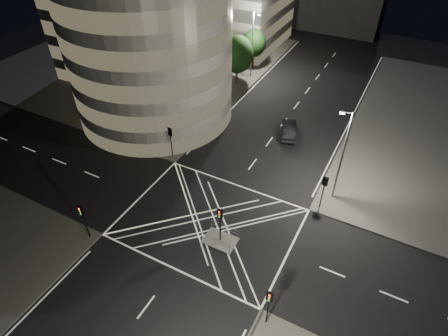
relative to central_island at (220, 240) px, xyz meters
The scene contains 20 objects.
ground 2.50m from the central_island, 143.13° to the left, with size 120.00×120.00×0.00m, color black.
sidewalk_far_left 42.11m from the central_island, 137.41° to the left, with size 42.00×42.00×0.15m, color #484644.
central_island is the anchor object (origin of this frame).
office_tower_curved 32.93m from the central_island, 138.33° to the left, with size 30.00×29.00×27.20m.
tree_a 16.90m from the central_island, 139.97° to the left, with size 4.99×4.99×7.16m.
tree_b 21.32m from the central_island, 127.15° to the left, with size 5.15×5.15×8.00m.
tree_c 26.07m from the central_island, 119.05° to the left, with size 3.82×3.82×6.27m.
tree_d 31.46m from the central_island, 113.68° to the left, with size 4.84×4.84×7.35m.
tree_e 36.94m from the central_island, 109.92° to the left, with size 3.84×3.84×6.35m.
traffic_signal_fl 13.91m from the central_island, 142.46° to the left, with size 0.55×0.22×4.00m.
traffic_signal_nl 12.36m from the central_island, 153.86° to the right, with size 0.55×0.22×4.00m.
traffic_signal_fr 11.10m from the central_island, 50.67° to the left, with size 0.55×0.22×4.00m.
traffic_signal_nr 9.08m from the central_island, 37.93° to the right, with size 0.55×0.22×4.00m.
traffic_signal_island 2.84m from the central_island, ahead, with size 0.55×0.22×4.00m.
street_lamp_left_near 18.52m from the central_island, 130.27° to the left, with size 1.25×0.25×10.00m.
street_lamp_left_far 33.95m from the central_island, 109.95° to the left, with size 1.25×0.25×10.00m.
street_lamp_right_far 13.98m from the central_island, 54.70° to the left, with size 1.25×0.25×10.00m.
railing_island_south 1.10m from the central_island, 90.00° to the right, with size 2.80×0.06×1.10m, color slate.
railing_island_north 1.10m from the central_island, 90.00° to the left, with size 2.80×0.06×1.10m, color slate.
sedan 18.95m from the central_island, 91.33° to the left, with size 1.72×4.93×1.63m, color black.
Camera 1 is at (12.65, -20.86, 27.06)m, focal length 30.00 mm.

